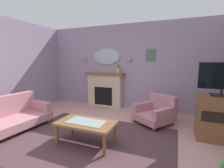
{
  "coord_description": "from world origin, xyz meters",
  "views": [
    {
      "loc": [
        1.52,
        -2.41,
        1.59
      ],
      "look_at": [
        -0.09,
        1.56,
        0.96
      ],
      "focal_mm": 25.93,
      "sensor_mm": 36.0,
      "label": 1
    }
  ],
  "objects_px": {
    "tv_flatscreen": "(223,78)",
    "wall_mirror": "(106,57)",
    "wall_sconce_left": "(84,58)",
    "wall_sconce_right": "(130,58)",
    "fireplace": "(105,90)",
    "tv_cabinet": "(218,118)",
    "coffee_table": "(86,125)",
    "armchair_beside_couch": "(156,111)",
    "floral_couch": "(6,117)",
    "mantel_vase_right": "(118,68)",
    "framed_picture": "(151,55)"
  },
  "relations": [
    {
      "from": "fireplace",
      "to": "mantel_vase_right",
      "type": "height_order",
      "value": "mantel_vase_right"
    },
    {
      "from": "armchair_beside_couch",
      "to": "wall_sconce_left",
      "type": "bearing_deg",
      "value": 159.37
    },
    {
      "from": "fireplace",
      "to": "wall_sconce_right",
      "type": "xyz_separation_m",
      "value": [
        0.85,
        0.09,
        1.09
      ]
    },
    {
      "from": "floral_couch",
      "to": "wall_sconce_right",
      "type": "bearing_deg",
      "value": 53.28
    },
    {
      "from": "wall_mirror",
      "to": "tv_flatscreen",
      "type": "height_order",
      "value": "wall_mirror"
    },
    {
      "from": "mantel_vase_right",
      "to": "wall_sconce_left",
      "type": "relative_size",
      "value": 2.45
    },
    {
      "from": "wall_sconce_left",
      "to": "tv_cabinet",
      "type": "relative_size",
      "value": 0.16
    },
    {
      "from": "framed_picture",
      "to": "coffee_table",
      "type": "distance_m",
      "value": 3.07
    },
    {
      "from": "wall_sconce_left",
      "to": "fireplace",
      "type": "bearing_deg",
      "value": -6.16
    },
    {
      "from": "armchair_beside_couch",
      "to": "tv_cabinet",
      "type": "height_order",
      "value": "tv_cabinet"
    },
    {
      "from": "wall_sconce_right",
      "to": "floral_couch",
      "type": "relative_size",
      "value": 0.08
    },
    {
      "from": "wall_sconce_left",
      "to": "armchair_beside_couch",
      "type": "bearing_deg",
      "value": -20.63
    },
    {
      "from": "fireplace",
      "to": "tv_cabinet",
      "type": "bearing_deg",
      "value": -23.17
    },
    {
      "from": "coffee_table",
      "to": "tv_flatscreen",
      "type": "height_order",
      "value": "tv_flatscreen"
    },
    {
      "from": "mantel_vase_right",
      "to": "wall_sconce_left",
      "type": "bearing_deg",
      "value": 174.92
    },
    {
      "from": "fireplace",
      "to": "armchair_beside_couch",
      "type": "xyz_separation_m",
      "value": [
        1.85,
        -0.93,
        -0.27
      ]
    },
    {
      "from": "wall_sconce_left",
      "to": "tv_cabinet",
      "type": "xyz_separation_m",
      "value": [
        3.96,
        -1.42,
        -1.21
      ]
    },
    {
      "from": "floral_couch",
      "to": "coffee_table",
      "type": "bearing_deg",
      "value": 4.94
    },
    {
      "from": "fireplace",
      "to": "wall_mirror",
      "type": "bearing_deg",
      "value": 90.0
    },
    {
      "from": "coffee_table",
      "to": "tv_flatscreen",
      "type": "distance_m",
      "value": 2.76
    },
    {
      "from": "framed_picture",
      "to": "wall_sconce_right",
      "type": "bearing_deg",
      "value": -174.73
    },
    {
      "from": "wall_mirror",
      "to": "armchair_beside_couch",
      "type": "distance_m",
      "value": 2.56
    },
    {
      "from": "fireplace",
      "to": "tv_cabinet",
      "type": "height_order",
      "value": "fireplace"
    },
    {
      "from": "wall_sconce_left",
      "to": "coffee_table",
      "type": "height_order",
      "value": "wall_sconce_left"
    },
    {
      "from": "fireplace",
      "to": "floral_couch",
      "type": "distance_m",
      "value": 2.94
    },
    {
      "from": "floral_couch",
      "to": "tv_flatscreen",
      "type": "xyz_separation_m",
      "value": [
        4.32,
        1.32,
        0.93
      ]
    },
    {
      "from": "fireplace",
      "to": "coffee_table",
      "type": "distance_m",
      "value": 2.62
    },
    {
      "from": "wall_mirror",
      "to": "tv_cabinet",
      "type": "bearing_deg",
      "value": -25.34
    },
    {
      "from": "wall_sconce_left",
      "to": "tv_cabinet",
      "type": "distance_m",
      "value": 4.38
    },
    {
      "from": "tv_flatscreen",
      "to": "wall_mirror",
      "type": "bearing_deg",
      "value": 154.35
    },
    {
      "from": "floral_couch",
      "to": "tv_flatscreen",
      "type": "distance_m",
      "value": 4.61
    },
    {
      "from": "coffee_table",
      "to": "tv_flatscreen",
      "type": "xyz_separation_m",
      "value": [
        2.35,
        1.15,
        0.86
      ]
    },
    {
      "from": "wall_mirror",
      "to": "armchair_beside_couch",
      "type": "bearing_deg",
      "value": -29.95
    },
    {
      "from": "wall_sconce_left",
      "to": "wall_sconce_right",
      "type": "height_order",
      "value": "same"
    },
    {
      "from": "tv_cabinet",
      "to": "floral_couch",
      "type": "bearing_deg",
      "value": -162.78
    },
    {
      "from": "mantel_vase_right",
      "to": "coffee_table",
      "type": "xyz_separation_m",
      "value": [
        0.26,
        -2.47,
        -0.95
      ]
    },
    {
      "from": "wall_sconce_right",
      "to": "tv_cabinet",
      "type": "bearing_deg",
      "value": -32.19
    },
    {
      "from": "floral_couch",
      "to": "armchair_beside_couch",
      "type": "bearing_deg",
      "value": 29.67
    },
    {
      "from": "floral_couch",
      "to": "tv_cabinet",
      "type": "bearing_deg",
      "value": 17.22
    },
    {
      "from": "wall_sconce_right",
      "to": "armchair_beside_couch",
      "type": "height_order",
      "value": "wall_sconce_right"
    },
    {
      "from": "wall_sconce_right",
      "to": "coffee_table",
      "type": "bearing_deg",
      "value": -92.07
    },
    {
      "from": "wall_mirror",
      "to": "armchair_beside_couch",
      "type": "height_order",
      "value": "wall_mirror"
    },
    {
      "from": "wall_sconce_right",
      "to": "armchair_beside_couch",
      "type": "bearing_deg",
      "value": -45.44
    },
    {
      "from": "wall_mirror",
      "to": "coffee_table",
      "type": "bearing_deg",
      "value": -74.02
    },
    {
      "from": "framed_picture",
      "to": "tv_flatscreen",
      "type": "bearing_deg",
      "value": -43.04
    },
    {
      "from": "tv_flatscreen",
      "to": "coffee_table",
      "type": "bearing_deg",
      "value": -154.0
    },
    {
      "from": "fireplace",
      "to": "tv_flatscreen",
      "type": "height_order",
      "value": "tv_flatscreen"
    },
    {
      "from": "tv_cabinet",
      "to": "tv_flatscreen",
      "type": "height_order",
      "value": "tv_flatscreen"
    },
    {
      "from": "armchair_beside_couch",
      "to": "tv_cabinet",
      "type": "distance_m",
      "value": 1.33
    },
    {
      "from": "fireplace",
      "to": "coffee_table",
      "type": "height_order",
      "value": "fireplace"
    }
  ]
}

